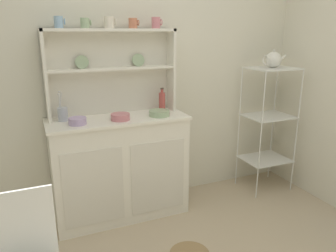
# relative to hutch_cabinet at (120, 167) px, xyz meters

# --- Properties ---
(wall_back) EXTENTS (3.84, 0.05, 2.50)m
(wall_back) POSITION_rel_hutch_cabinet_xyz_m (0.28, 0.26, 0.78)
(wall_back) COLOR silver
(wall_back) RESTS_ON ground
(hutch_cabinet) EXTENTS (1.17, 0.45, 0.91)m
(hutch_cabinet) POSITION_rel_hutch_cabinet_xyz_m (0.00, 0.00, 0.00)
(hutch_cabinet) COLOR white
(hutch_cabinet) RESTS_ON ground
(hutch_shelf_unit) EXTENTS (1.10, 0.18, 0.72)m
(hutch_shelf_unit) POSITION_rel_hutch_cabinet_xyz_m (-0.00, 0.17, 0.86)
(hutch_shelf_unit) COLOR silver
(hutch_shelf_unit) RESTS_ON hutch_cabinet
(bakers_rack) EXTENTS (0.46, 0.38, 1.27)m
(bakers_rack) POSITION_rel_hutch_cabinet_xyz_m (1.53, -0.06, 0.33)
(bakers_rack) COLOR silver
(bakers_rack) RESTS_ON ground
(cup_sky_0) EXTENTS (0.08, 0.07, 0.09)m
(cup_sky_0) POSITION_rel_hutch_cabinet_xyz_m (-0.40, 0.12, 1.21)
(cup_sky_0) COLOR #8EB2D1
(cup_sky_0) RESTS_ON hutch_shelf_unit
(cup_sage_1) EXTENTS (0.08, 0.07, 0.08)m
(cup_sage_1) POSITION_rel_hutch_cabinet_xyz_m (-0.20, 0.12, 1.20)
(cup_sage_1) COLOR #9EB78E
(cup_sage_1) RESTS_ON hutch_shelf_unit
(cup_cream_2) EXTENTS (0.09, 0.08, 0.09)m
(cup_cream_2) POSITION_rel_hutch_cabinet_xyz_m (-0.01, 0.12, 1.21)
(cup_cream_2) COLOR silver
(cup_cream_2) RESTS_ON hutch_shelf_unit
(cup_terracotta_3) EXTENTS (0.09, 0.07, 0.08)m
(cup_terracotta_3) POSITION_rel_hutch_cabinet_xyz_m (0.19, 0.12, 1.21)
(cup_terracotta_3) COLOR #C67556
(cup_terracotta_3) RESTS_ON hutch_shelf_unit
(cup_rose_4) EXTENTS (0.09, 0.07, 0.09)m
(cup_rose_4) POSITION_rel_hutch_cabinet_xyz_m (0.40, 0.12, 1.21)
(cup_rose_4) COLOR #D17A84
(cup_rose_4) RESTS_ON hutch_shelf_unit
(bowl_mixing_large) EXTENTS (0.14, 0.14, 0.05)m
(bowl_mixing_large) POSITION_rel_hutch_cabinet_xyz_m (-0.34, -0.07, 0.47)
(bowl_mixing_large) COLOR #B79ECC
(bowl_mixing_large) RESTS_ON hutch_cabinet
(bowl_floral_medium) EXTENTS (0.15, 0.15, 0.05)m
(bowl_floral_medium) POSITION_rel_hutch_cabinet_xyz_m (-0.00, -0.07, 0.47)
(bowl_floral_medium) COLOR #D17A84
(bowl_floral_medium) RESTS_ON hutch_cabinet
(bowl_cream_small) EXTENTS (0.18, 0.18, 0.05)m
(bowl_cream_small) POSITION_rel_hutch_cabinet_xyz_m (0.34, -0.07, 0.47)
(bowl_cream_small) COLOR #9EB78E
(bowl_cream_small) RESTS_ON hutch_cabinet
(jam_bottle) EXTENTS (0.06, 0.06, 0.21)m
(jam_bottle) POSITION_rel_hutch_cabinet_xyz_m (0.43, 0.09, 0.53)
(jam_bottle) COLOR #B74C47
(jam_bottle) RESTS_ON hutch_cabinet
(utensil_jar) EXTENTS (0.08, 0.08, 0.24)m
(utensil_jar) POSITION_rel_hutch_cabinet_xyz_m (-0.43, 0.08, 0.50)
(utensil_jar) COLOR #B2B7C6
(utensil_jar) RESTS_ON hutch_cabinet
(porcelain_teapot) EXTENTS (0.24, 0.15, 0.17)m
(porcelain_teapot) POSITION_rel_hutch_cabinet_xyz_m (1.53, -0.06, 0.88)
(porcelain_teapot) COLOR white
(porcelain_teapot) RESTS_ON bakers_rack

